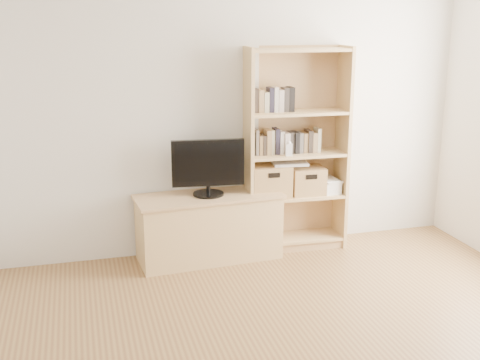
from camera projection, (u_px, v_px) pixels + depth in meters
name	position (u px, v px, depth m)	size (l,w,h in m)	color
back_wall	(231.00, 114.00, 5.55)	(4.50, 0.02, 2.60)	silver
tv_stand	(209.00, 228.00, 5.52)	(1.28, 0.48, 0.59)	tan
bookshelf	(296.00, 151.00, 5.63)	(0.96, 0.34, 1.92)	tan
television	(208.00, 167.00, 5.37)	(0.65, 0.05, 0.51)	black
books_row_mid	(296.00, 140.00, 5.63)	(0.84, 0.16, 0.23)	black
books_row_upper	(274.00, 101.00, 5.48)	(0.36, 0.13, 0.19)	black
baby_monitor	(289.00, 150.00, 5.50)	(0.06, 0.04, 0.11)	white
basket_left	(270.00, 181.00, 5.64)	(0.37, 0.30, 0.30)	olive
basket_right	(307.00, 180.00, 5.73)	(0.31, 0.26, 0.26)	olive
laptop	(290.00, 163.00, 5.63)	(0.32, 0.22, 0.03)	silver
magazine_stack	(328.00, 186.00, 5.80)	(0.17, 0.25, 0.11)	silver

